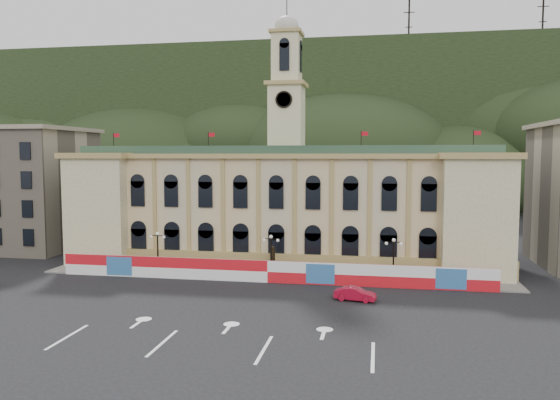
# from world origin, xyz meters

# --- Properties ---
(ground) EXTENTS (260.00, 260.00, 0.00)m
(ground) POSITION_xyz_m (0.00, 0.00, 0.00)
(ground) COLOR black
(ground) RESTS_ON ground
(lane_markings) EXTENTS (26.00, 10.00, 0.02)m
(lane_markings) POSITION_xyz_m (0.00, -5.00, 0.00)
(lane_markings) COLOR white
(lane_markings) RESTS_ON ground
(hill_ridge) EXTENTS (230.00, 80.00, 64.00)m
(hill_ridge) POSITION_xyz_m (0.03, 121.99, 19.48)
(hill_ridge) COLOR black
(hill_ridge) RESTS_ON ground
(city_hall) EXTENTS (56.20, 17.60, 37.10)m
(city_hall) POSITION_xyz_m (0.00, 27.63, 7.85)
(city_hall) COLOR #CAB891
(city_hall) RESTS_ON ground
(side_building_left) EXTENTS (21.00, 17.00, 18.60)m
(side_building_left) POSITION_xyz_m (-43.00, 30.93, 9.33)
(side_building_left) COLOR tan
(side_building_left) RESTS_ON ground
(hoarding_fence) EXTENTS (50.00, 0.44, 2.50)m
(hoarding_fence) POSITION_xyz_m (0.06, 15.07, 1.25)
(hoarding_fence) COLOR red
(hoarding_fence) RESTS_ON ground
(pavement) EXTENTS (56.00, 5.50, 0.16)m
(pavement) POSITION_xyz_m (0.00, 17.75, 0.08)
(pavement) COLOR slate
(pavement) RESTS_ON ground
(statue) EXTENTS (1.40, 1.40, 3.72)m
(statue) POSITION_xyz_m (0.00, 18.00, 1.19)
(statue) COLOR #595651
(statue) RESTS_ON ground
(lamp_left) EXTENTS (1.96, 0.44, 5.15)m
(lamp_left) POSITION_xyz_m (-14.00, 17.00, 3.07)
(lamp_left) COLOR black
(lamp_left) RESTS_ON ground
(lamp_center) EXTENTS (1.96, 0.44, 5.15)m
(lamp_center) POSITION_xyz_m (0.00, 17.00, 3.07)
(lamp_center) COLOR black
(lamp_center) RESTS_ON ground
(lamp_right) EXTENTS (1.96, 0.44, 5.15)m
(lamp_right) POSITION_xyz_m (14.00, 17.00, 3.07)
(lamp_right) COLOR black
(lamp_right) RESTS_ON ground
(red_sedan) EXTENTS (2.70, 4.55, 1.35)m
(red_sedan) POSITION_xyz_m (10.09, 8.98, 0.68)
(red_sedan) COLOR #A70B24
(red_sedan) RESTS_ON ground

